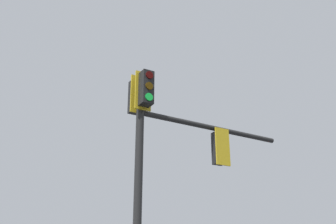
% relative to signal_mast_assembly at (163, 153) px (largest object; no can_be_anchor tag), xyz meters
% --- Properties ---
extents(signal_mast_assembly, '(4.55, 1.85, 6.95)m').
position_rel_signal_mast_assembly_xyz_m(signal_mast_assembly, '(0.00, 0.00, 0.00)').
color(signal_mast_assembly, black).
rests_on(signal_mast_assembly, ground).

